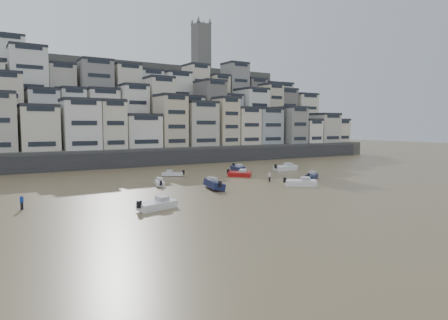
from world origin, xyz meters
TOP-DOWN VIEW (x-y plane):
  - ground at (0.00, 0.00)m, footprint 400.00×400.00m
  - harbor_wall at (10.00, 65.00)m, footprint 140.00×3.00m
  - hillside at (14.73, 104.84)m, footprint 141.04×66.00m
  - boat_i at (22.02, 45.19)m, footprint 3.04×5.71m
  - boat_j at (-7.31, 18.08)m, footprint 5.46×3.02m
  - boat_e at (17.06, 37.27)m, footprint 4.09×4.65m
  - boat_h at (6.82, 44.50)m, footprint 4.45×3.35m
  - boat_c at (5.68, 27.40)m, footprint 3.43×6.42m
  - boat_d at (26.06, 27.76)m, footprint 4.81×3.78m
  - boat_g at (31.10, 40.58)m, footprint 6.18×2.45m
  - boat_f at (0.01, 34.56)m, footprint 2.59×4.39m
  - boat_b at (18.65, 22.65)m, footprint 5.40×4.37m
  - person_blue at (-20.17, 26.28)m, footprint 0.44×0.44m
  - person_pink at (17.54, 29.03)m, footprint 0.44×0.44m

SIDE VIEW (x-z plane):
  - ground at x=0.00m, z-range 0.00..0.00m
  - boat_f at x=0.01m, z-range 0.00..1.14m
  - boat_h at x=6.82m, z-range 0.00..1.18m
  - boat_e at x=17.06m, z-range 0.00..1.28m
  - boat_d at x=26.06m, z-range 0.00..1.28m
  - boat_j at x=-7.31m, z-range 0.00..1.42m
  - boat_b at x=18.65m, z-range 0.00..1.45m
  - boat_i at x=22.02m, z-range 0.00..1.48m
  - boat_g at x=31.10m, z-range 0.00..1.65m
  - boat_c at x=5.68m, z-range 0.00..1.67m
  - person_blue at x=-20.17m, z-range 0.00..1.74m
  - person_pink at x=17.54m, z-range 0.00..1.74m
  - harbor_wall at x=10.00m, z-range 0.00..3.50m
  - hillside at x=14.73m, z-range -11.99..38.01m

